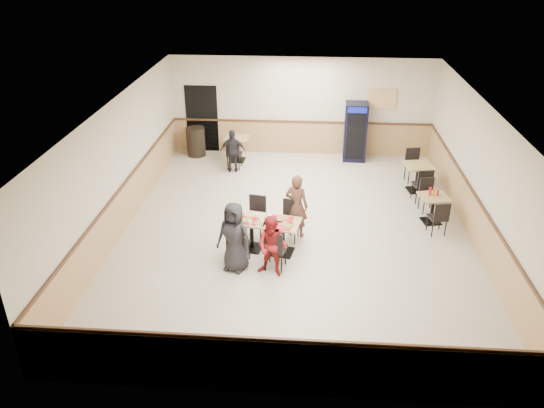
# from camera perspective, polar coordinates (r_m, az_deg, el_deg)

# --- Properties ---
(ground) EXTENTS (10.00, 10.00, 0.00)m
(ground) POSITION_cam_1_polar(r_m,az_deg,el_deg) (12.41, 2.48, -2.84)
(ground) COLOR beige
(ground) RESTS_ON ground
(room_shell) EXTENTS (10.00, 10.00, 10.00)m
(room_shell) POSITION_cam_1_polar(r_m,az_deg,el_deg) (14.52, 9.91, 3.90)
(room_shell) COLOR silver
(room_shell) RESTS_ON ground
(main_table) EXTENTS (1.50, 0.95, 0.74)m
(main_table) POSITION_cam_1_polar(r_m,az_deg,el_deg) (11.37, -0.53, -2.90)
(main_table) COLOR black
(main_table) RESTS_ON ground
(main_chairs) EXTENTS (1.52, 1.83, 0.94)m
(main_chairs) POSITION_cam_1_polar(r_m,az_deg,el_deg) (11.40, -0.77, -2.97)
(main_chairs) COLOR black
(main_chairs) RESTS_ON ground
(diner_woman_left) EXTENTS (0.85, 0.69, 1.50)m
(diner_woman_left) POSITION_cam_1_polar(r_m,az_deg,el_deg) (10.67, -4.08, -3.56)
(diner_woman_left) COLOR black
(diner_woman_left) RESTS_ON ground
(diner_woman_right) EXTENTS (0.75, 0.65, 1.31)m
(diner_woman_right) POSITION_cam_1_polar(r_m,az_deg,el_deg) (10.51, 0.04, -4.59)
(diner_woman_right) COLOR maroon
(diner_woman_right) RESTS_ON ground
(diner_man_opposite) EXTENTS (0.63, 0.51, 1.49)m
(diner_man_opposite) POSITION_cam_1_polar(r_m,az_deg,el_deg) (11.88, 2.65, -0.19)
(diner_man_opposite) COLOR #553124
(diner_man_opposite) RESTS_ON ground
(lone_diner) EXTENTS (0.77, 0.38, 1.26)m
(lone_diner) POSITION_cam_1_polar(r_m,az_deg,el_deg) (15.32, -4.23, 5.69)
(lone_diner) COLOR black
(lone_diner) RESTS_ON ground
(tabletop_clutter) EXTENTS (1.24, 0.68, 0.12)m
(tabletop_clutter) POSITION_cam_1_polar(r_m,az_deg,el_deg) (11.19, -0.51, -1.84)
(tabletop_clutter) COLOR #AE0B13
(tabletop_clutter) RESTS_ON main_table
(side_table_near) EXTENTS (0.76, 0.76, 0.68)m
(side_table_near) POSITION_cam_1_polar(r_m,az_deg,el_deg) (13.11, 16.93, -0.10)
(side_table_near) COLOR black
(side_table_near) RESTS_ON ground
(side_table_near_chair_south) EXTENTS (0.48, 0.48, 0.87)m
(side_table_near_chair_south) POSITION_cam_1_polar(r_m,az_deg,el_deg) (12.64, 17.38, -1.30)
(side_table_near_chair_south) COLOR black
(side_table_near_chair_south) RESTS_ON ground
(side_table_near_chair_north) EXTENTS (0.48, 0.48, 0.87)m
(side_table_near_chair_north) POSITION_cam_1_polar(r_m,az_deg,el_deg) (13.60, 16.48, 0.86)
(side_table_near_chair_north) COLOR black
(side_table_near_chair_north) RESTS_ON ground
(side_table_far) EXTENTS (0.81, 0.81, 0.75)m
(side_table_far) POSITION_cam_1_polar(r_m,az_deg,el_deg) (14.63, 15.40, 3.17)
(side_table_far) COLOR black
(side_table_far) RESTS_ON ground
(side_table_far_chair_south) EXTENTS (0.51, 0.51, 0.96)m
(side_table_far_chair_south) POSITION_cam_1_polar(r_m,az_deg,el_deg) (14.10, 15.80, 2.10)
(side_table_far_chair_south) COLOR black
(side_table_far_chair_south) RESTS_ON ground
(side_table_far_chair_north) EXTENTS (0.51, 0.51, 0.96)m
(side_table_far_chair_north) POSITION_cam_1_polar(r_m,az_deg,el_deg) (15.19, 15.02, 4.00)
(side_table_far_chair_north) COLOR black
(side_table_far_chair_north) RESTS_ON ground
(condiment_caddy) EXTENTS (0.23, 0.06, 0.20)m
(condiment_caddy) POSITION_cam_1_polar(r_m,az_deg,el_deg) (13.01, 16.94, 1.25)
(condiment_caddy) COLOR red
(condiment_caddy) RESTS_ON side_table_near
(back_table) EXTENTS (0.74, 0.74, 0.75)m
(back_table) POSITION_cam_1_polar(r_m,az_deg,el_deg) (16.15, -3.79, 6.32)
(back_table) COLOR black
(back_table) RESTS_ON ground
(back_table_chair_lone) EXTENTS (0.47, 0.47, 0.94)m
(back_table_chair_lone) POSITION_cam_1_polar(r_m,az_deg,el_deg) (15.61, -4.08, 5.48)
(back_table_chair_lone) COLOR black
(back_table_chair_lone) RESTS_ON ground
(pepsi_cooler) EXTENTS (0.69, 0.70, 1.76)m
(pepsi_cooler) POSITION_cam_1_polar(r_m,az_deg,el_deg) (16.31, 8.95, 7.69)
(pepsi_cooler) COLOR black
(pepsi_cooler) RESTS_ON ground
(trash_bin) EXTENTS (0.57, 0.57, 0.90)m
(trash_bin) POSITION_cam_1_polar(r_m,az_deg,el_deg) (16.72, -8.18, 6.66)
(trash_bin) COLOR black
(trash_bin) RESTS_ON ground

